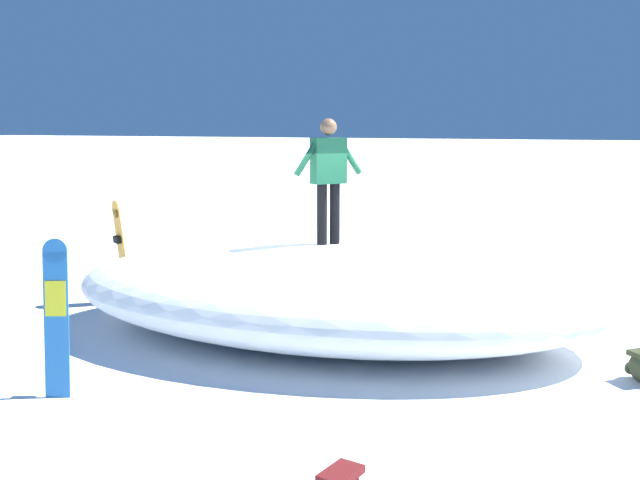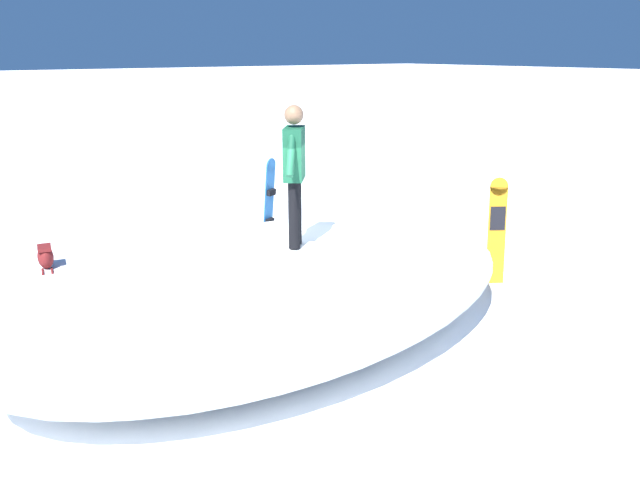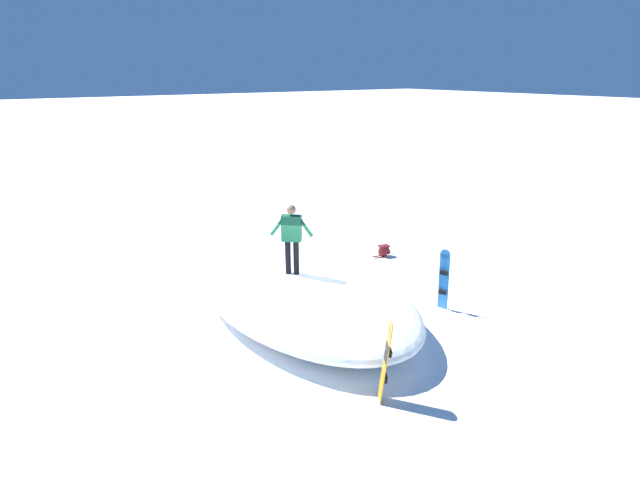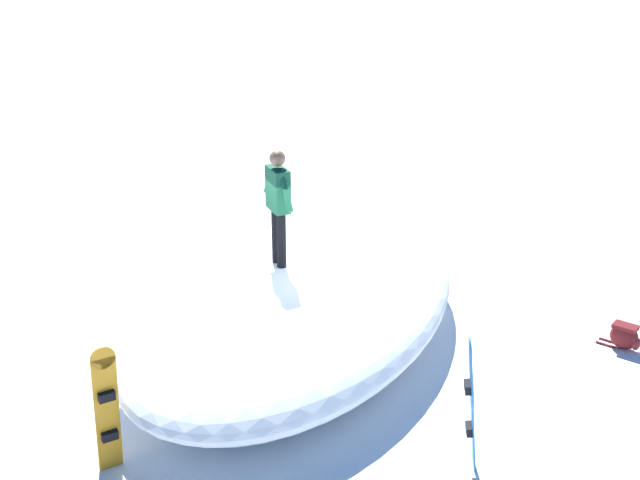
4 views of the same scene
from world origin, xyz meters
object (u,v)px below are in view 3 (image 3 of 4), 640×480
object	(u,v)px
snowboarder_standing	(292,234)
snowboard_primary_upright	(386,361)
snowboard_secondary_upright	(444,279)
backpack_far	(384,251)
backpack_near	(246,257)

from	to	relation	value
snowboarder_standing	snowboard_primary_upright	size ratio (longest dim) A/B	1.02
snowboard_secondary_upright	snowboard_primary_upright	bearing A→B (deg)	-62.62
snowboarder_standing	snowboard_secondary_upright	xyz separation A→B (m)	(1.78, 3.44, -1.36)
snowboard_primary_upright	backpack_far	size ratio (longest dim) A/B	2.61
snowboarder_standing	backpack_near	bearing A→B (deg)	170.51
snowboarder_standing	backpack_near	xyz separation A→B (m)	(-4.10, 0.68, -2.05)
snowboard_primary_upright	snowboard_secondary_upright	world-z (taller)	snowboard_secondary_upright
snowboard_secondary_upright	backpack_far	distance (m)	3.99
snowboarder_standing	snowboard_primary_upright	bearing A→B (deg)	-3.81
snowboard_secondary_upright	backpack_near	size ratio (longest dim) A/B	2.88
snowboard_secondary_upright	backpack_near	bearing A→B (deg)	-154.92
snowboarder_standing	backpack_far	world-z (taller)	snowboarder_standing
snowboarder_standing	backpack_near	distance (m)	4.64
snowboard_secondary_upright	backpack_far	bearing A→B (deg)	160.48
snowboard_primary_upright	backpack_near	bearing A→B (deg)	173.19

